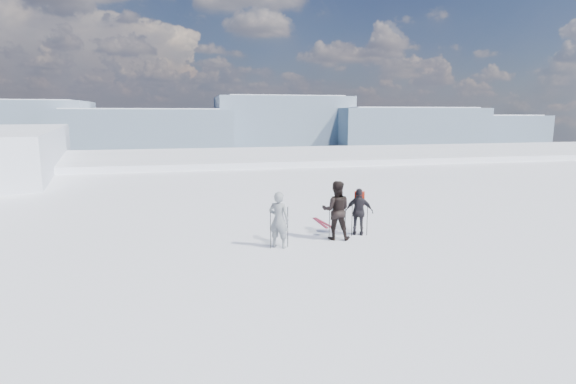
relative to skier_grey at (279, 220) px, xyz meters
name	(u,v)px	position (x,y,z in m)	size (l,w,h in m)	color
lake_basin	(250,226)	(3.15, 28.33, -7.40)	(820.00, 820.00, 71.62)	white
far_mountain_range	(218,125)	(32.75, 453.12, -8.09)	(770.00, 110.00, 53.00)	slate
skier_grey	(279,220)	(0.00, 0.00, 0.00)	(0.66, 0.43, 1.80)	gray
skier_dark	(336,210)	(2.08, 0.52, 0.10)	(0.97, 0.75, 1.99)	black
skier_pack	(359,212)	(3.03, 0.83, -0.08)	(0.97, 0.40, 1.65)	black
backpack	(360,181)	(3.13, 1.06, 0.98)	(0.35, 0.20, 0.46)	red
ski_poles	(326,224)	(1.68, 0.37, -0.31)	(3.59, 0.80, 1.31)	black
skis_loose	(322,223)	(2.30, 2.77, -0.89)	(0.32, 1.70, 0.03)	black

